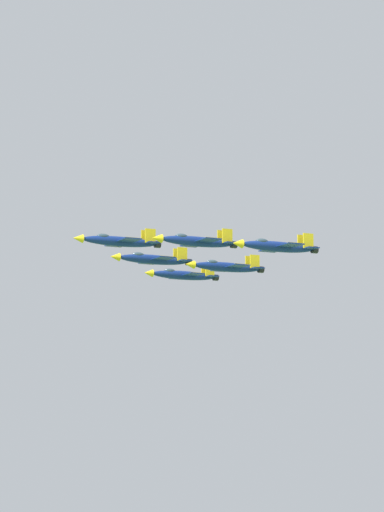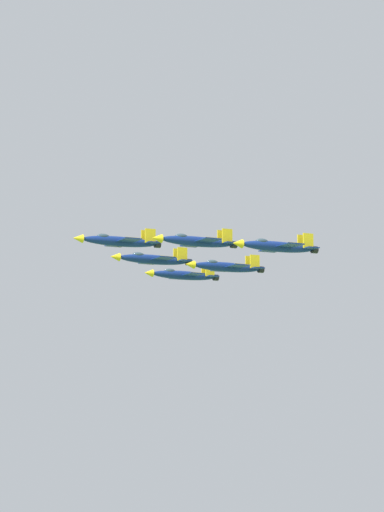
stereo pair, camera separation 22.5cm
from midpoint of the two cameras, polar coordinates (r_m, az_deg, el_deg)
jet_lead at (r=217.43m, az=-3.82°, el=0.79°), size 11.85×18.33×3.95m
jet_left_wingman at (r=213.03m, az=0.28°, el=0.78°), size 11.75×18.07×3.92m
jet_right_wingman at (r=231.39m, az=-2.02°, el=-0.17°), size 11.97×18.45×3.99m
jet_left_outer at (r=209.61m, az=4.54°, el=0.51°), size 11.92×18.38×3.97m
jet_right_outer at (r=245.62m, az=-0.43°, el=-1.01°), size 11.80×18.13×3.93m
jet_slot_rear at (r=227.23m, az=1.86°, el=-0.57°), size 11.68×18.00×3.89m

